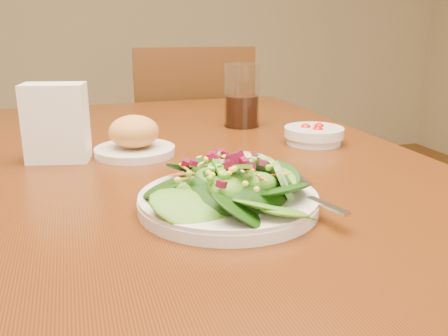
{
  "coord_description": "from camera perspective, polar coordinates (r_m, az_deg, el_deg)",
  "views": [
    {
      "loc": [
        -0.2,
        -0.87,
        1.01
      ],
      "look_at": [
        -0.0,
        -0.22,
        0.8
      ],
      "focal_mm": 40.0,
      "sensor_mm": 36.0,
      "label": 1
    }
  ],
  "objects": [
    {
      "name": "drinking_glass",
      "position": [
        1.22,
        2.05,
        7.77
      ],
      "size": [
        0.09,
        0.09,
        0.15
      ],
      "color": "silver",
      "rests_on": "dining_table"
    },
    {
      "name": "salad_plate",
      "position": [
        0.7,
        1.2,
        -2.54
      ],
      "size": [
        0.26,
        0.25,
        0.07
      ],
      "rotation": [
        0.0,
        0.0,
        -0.09
      ],
      "color": "silver",
      "rests_on": "dining_table"
    },
    {
      "name": "chair_far",
      "position": [
        1.86,
        -3.73,
        0.55
      ],
      "size": [
        0.46,
        0.46,
        0.91
      ],
      "rotation": [
        0.0,
        0.0,
        3.05
      ],
      "color": "#3F240B",
      "rests_on": "ground_plane"
    },
    {
      "name": "dining_table",
      "position": [
        0.96,
        -3.92,
        -5.15
      ],
      "size": [
        0.9,
        1.4,
        0.75
      ],
      "color": "#4D270C",
      "rests_on": "ground_plane"
    },
    {
      "name": "bread_plate",
      "position": [
        0.98,
        -10.22,
        3.28
      ],
      "size": [
        0.16,
        0.16,
        0.08
      ],
      "color": "silver",
      "rests_on": "dining_table"
    },
    {
      "name": "tomato_bowl",
      "position": [
        1.07,
        10.23,
        3.75
      ],
      "size": [
        0.13,
        0.13,
        0.04
      ],
      "color": "silver",
      "rests_on": "dining_table"
    },
    {
      "name": "napkin_holder",
      "position": [
        0.97,
        -18.66,
        5.14
      ],
      "size": [
        0.12,
        0.08,
        0.14
      ],
      "rotation": [
        0.0,
        0.0,
        -0.22
      ],
      "color": "white",
      "rests_on": "dining_table"
    }
  ]
}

